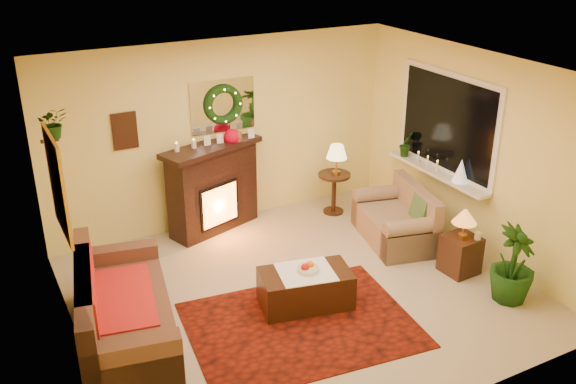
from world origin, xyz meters
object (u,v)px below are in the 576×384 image
sofa (125,304)px  loveseat (395,212)px  coffee_table (305,289)px  end_table_square (460,252)px  fireplace (213,192)px  side_table_round (334,192)px

sofa → loveseat: size_ratio=1.56×
coffee_table → sofa: bearing=-176.7°
loveseat → end_table_square: size_ratio=2.69×
loveseat → end_table_square: bearing=-65.7°
fireplace → side_table_round: fireplace is taller
sofa → coffee_table: 1.98m
fireplace → end_table_square: (2.22, -2.54, -0.28)m
sofa → side_table_round: sofa is taller
loveseat → side_table_round: (-0.26, 1.13, -0.09)m
sofa → coffee_table: sofa is taller
coffee_table → end_table_square: bearing=5.5°
side_table_round → fireplace: bearing=168.9°
sofa → loveseat: sofa is taller
sofa → fireplace: size_ratio=1.58×
sofa → coffee_table: (1.94, -0.31, -0.22)m
end_table_square → side_table_round: bearing=102.0°
fireplace → coffee_table: size_ratio=1.27×
end_table_square → loveseat: bearing=101.0°
loveseat → side_table_round: 1.17m
sofa → end_table_square: 4.03m
coffee_table → loveseat: bearing=36.3°
sofa → end_table_square: bearing=2.6°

